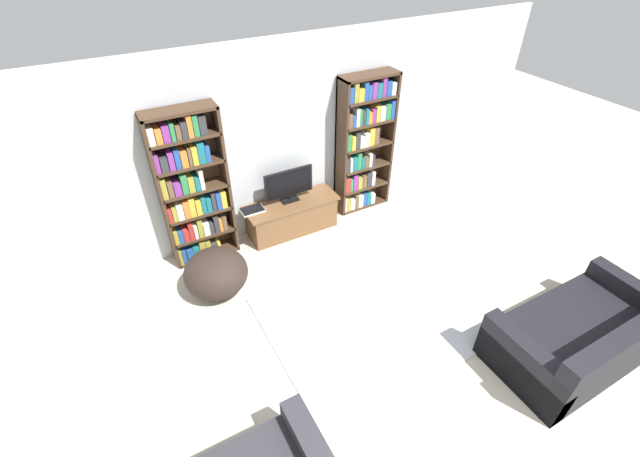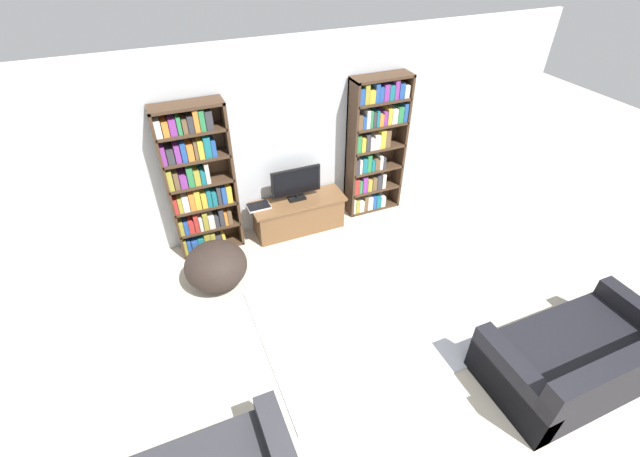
{
  "view_description": "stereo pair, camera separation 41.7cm",
  "coord_description": "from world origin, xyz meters",
  "px_view_note": "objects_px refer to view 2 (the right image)",
  "views": [
    {
      "loc": [
        -1.92,
        -0.6,
        3.81
      ],
      "look_at": [
        0.03,
        2.97,
        0.7
      ],
      "focal_mm": 24.0,
      "sensor_mm": 36.0,
      "label": 1
    },
    {
      "loc": [
        -1.55,
        -0.79,
        3.81
      ],
      "look_at": [
        0.03,
        2.97,
        0.7
      ],
      "focal_mm": 24.0,
      "sensor_mm": 36.0,
      "label": 2
    }
  ],
  "objects_px": {
    "bookshelf_right": "(374,145)",
    "laptop": "(259,206)",
    "tv_stand": "(299,215)",
    "bookshelf_left": "(198,183)",
    "couch_right_sofa": "(580,359)",
    "television": "(296,183)",
    "beanbag_ottoman": "(216,266)"
  },
  "relations": [
    {
      "from": "bookshelf_right",
      "to": "laptop",
      "type": "xyz_separation_m",
      "value": [
        -1.77,
        -0.05,
        -0.55
      ]
    },
    {
      "from": "bookshelf_right",
      "to": "tv_stand",
      "type": "bearing_deg",
      "value": -174.94
    },
    {
      "from": "bookshelf_right",
      "to": "tv_stand",
      "type": "distance_m",
      "value": 1.46
    },
    {
      "from": "bookshelf_left",
      "to": "couch_right_sofa",
      "type": "xyz_separation_m",
      "value": [
        2.95,
        -3.48,
        -0.74
      ]
    },
    {
      "from": "television",
      "to": "beanbag_ottoman",
      "type": "height_order",
      "value": "television"
    },
    {
      "from": "tv_stand",
      "to": "laptop",
      "type": "height_order",
      "value": "laptop"
    },
    {
      "from": "bookshelf_right",
      "to": "tv_stand",
      "type": "height_order",
      "value": "bookshelf_right"
    },
    {
      "from": "television",
      "to": "couch_right_sofa",
      "type": "height_order",
      "value": "television"
    },
    {
      "from": "television",
      "to": "bookshelf_right",
      "type": "bearing_deg",
      "value": 2.48
    },
    {
      "from": "beanbag_ottoman",
      "to": "laptop",
      "type": "bearing_deg",
      "value": 42.95
    },
    {
      "from": "bookshelf_right",
      "to": "television",
      "type": "distance_m",
      "value": 1.25
    },
    {
      "from": "bookshelf_right",
      "to": "beanbag_ottoman",
      "type": "relative_size",
      "value": 2.68
    },
    {
      "from": "television",
      "to": "tv_stand",
      "type": "bearing_deg",
      "value": -90.0
    },
    {
      "from": "bookshelf_left",
      "to": "tv_stand",
      "type": "distance_m",
      "value": 1.49
    },
    {
      "from": "bookshelf_left",
      "to": "laptop",
      "type": "xyz_separation_m",
      "value": [
        0.72,
        -0.05,
        -0.51
      ]
    },
    {
      "from": "laptop",
      "to": "tv_stand",
      "type": "bearing_deg",
      "value": -6.29
    },
    {
      "from": "couch_right_sofa",
      "to": "beanbag_ottoman",
      "type": "distance_m",
      "value": 4.04
    },
    {
      "from": "bookshelf_left",
      "to": "television",
      "type": "bearing_deg",
      "value": -2.36
    },
    {
      "from": "bookshelf_right",
      "to": "couch_right_sofa",
      "type": "bearing_deg",
      "value": -82.48
    },
    {
      "from": "laptop",
      "to": "beanbag_ottoman",
      "type": "relative_size",
      "value": 0.41
    },
    {
      "from": "laptop",
      "to": "bookshelf_right",
      "type": "bearing_deg",
      "value": 1.49
    },
    {
      "from": "laptop",
      "to": "couch_right_sofa",
      "type": "relative_size",
      "value": 0.17
    },
    {
      "from": "tv_stand",
      "to": "television",
      "type": "distance_m",
      "value": 0.5
    },
    {
      "from": "bookshelf_left",
      "to": "bookshelf_right",
      "type": "height_order",
      "value": "same"
    },
    {
      "from": "bookshelf_right",
      "to": "tv_stand",
      "type": "xyz_separation_m",
      "value": [
        -1.21,
        -0.11,
        -0.81
      ]
    },
    {
      "from": "bookshelf_left",
      "to": "beanbag_ottoman",
      "type": "bearing_deg",
      "value": -93.52
    },
    {
      "from": "laptop",
      "to": "bookshelf_left",
      "type": "bearing_deg",
      "value": 176.35
    },
    {
      "from": "couch_right_sofa",
      "to": "beanbag_ottoman",
      "type": "bearing_deg",
      "value": 137.79
    },
    {
      "from": "bookshelf_left",
      "to": "television",
      "type": "xyz_separation_m",
      "value": [
        1.28,
        -0.05,
        -0.27
      ]
    },
    {
      "from": "television",
      "to": "couch_right_sofa",
      "type": "relative_size",
      "value": 0.39
    },
    {
      "from": "tv_stand",
      "to": "laptop",
      "type": "distance_m",
      "value": 0.61
    },
    {
      "from": "television",
      "to": "couch_right_sofa",
      "type": "distance_m",
      "value": 3.84
    }
  ]
}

